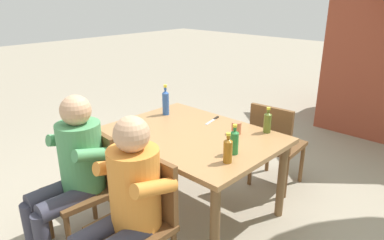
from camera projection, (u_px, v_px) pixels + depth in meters
ground_plane at (192, 207)px, 3.18m from camera, size 24.00×24.00×0.00m
dining_table at (192, 143)px, 2.96m from camera, size 1.42×1.05×0.73m
chair_near_left at (88, 181)px, 2.66m from camera, size 0.47×0.47×0.87m
chair_near_right at (141, 216)px, 2.25m from camera, size 0.44×0.44×0.87m
chair_far_right at (275, 142)px, 3.37m from camera, size 0.47×0.47×0.87m
person_in_white_shirt at (72, 167)px, 2.53m from camera, size 0.47×0.61×1.18m
person_in_plaid_shirt at (125, 201)px, 2.12m from camera, size 0.47×0.61×1.18m
bottle_amber at (228, 150)px, 2.40m from camera, size 0.06×0.06×0.22m
bottle_blue at (166, 102)px, 3.35m from camera, size 0.06×0.06×0.30m
bottle_olive at (267, 122)px, 2.92m from camera, size 0.06×0.06×0.22m
bottle_green at (234, 141)px, 2.53m from camera, size 0.06×0.06×0.23m
cup_steel at (122, 131)px, 2.86m from camera, size 0.07×0.07×0.10m
cup_terracotta at (236, 128)px, 2.91m from camera, size 0.08×0.08×0.10m
table_knife at (213, 120)px, 3.23m from camera, size 0.07×0.24×0.01m
backpack_by_near_side at (107, 154)px, 3.71m from camera, size 0.33×0.22×0.47m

